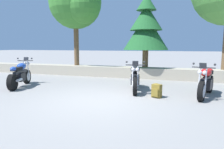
{
  "coord_description": "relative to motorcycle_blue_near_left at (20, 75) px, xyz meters",
  "views": [
    {
      "loc": [
        2.27,
        -5.71,
        1.68
      ],
      "look_at": [
        0.11,
        1.2,
        0.65
      ],
      "focal_mm": 32.49,
      "sensor_mm": 36.0,
      "label": 1
    }
  ],
  "objects": [
    {
      "name": "motorcycle_black_centre",
      "position": [
        4.67,
        0.64,
        0.0
      ],
      "size": [
        0.78,
        2.05,
        1.18
      ],
      "color": "black",
      "rests_on": "ground"
    },
    {
      "name": "pine_tree_mid_left",
      "position": [
        4.57,
        3.97,
        2.16
      ],
      "size": [
        2.33,
        2.33,
        3.72
      ],
      "color": "brown",
      "rests_on": "stone_wall"
    },
    {
      "name": "rider_backpack",
      "position": [
        5.54,
        -0.17,
        -0.24
      ],
      "size": [
        0.35,
        0.33,
        0.47
      ],
      "color": "brown",
      "rests_on": "ground"
    },
    {
      "name": "stone_wall",
      "position": [
        3.81,
        3.74,
        -0.21
      ],
      "size": [
        36.0,
        0.8,
        0.55
      ],
      "primitive_type": "cube",
      "color": "#A89E89",
      "rests_on": "ground"
    },
    {
      "name": "ground_plane",
      "position": [
        3.81,
        -1.06,
        -0.49
      ],
      "size": [
        120.0,
        120.0,
        0.0
      ],
      "primitive_type": "plane",
      "color": "gray"
    },
    {
      "name": "leafy_tree_far_left",
      "position": [
        0.74,
        3.79,
        3.52
      ],
      "size": [
        3.08,
        2.93,
        4.99
      ],
      "color": "brown",
      "rests_on": "stone_wall"
    },
    {
      "name": "motorcycle_blue_near_left",
      "position": [
        0.0,
        0.0,
        0.0
      ],
      "size": [
        0.96,
        2.0,
        1.18
      ],
      "color": "black",
      "rests_on": "ground"
    },
    {
      "name": "motorcycle_red_far_right",
      "position": [
        7.08,
        0.45,
        0.0
      ],
      "size": [
        0.89,
        2.02,
        1.18
      ],
      "color": "black",
      "rests_on": "ground"
    }
  ]
}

